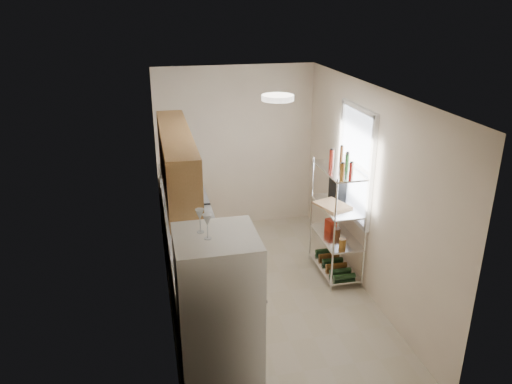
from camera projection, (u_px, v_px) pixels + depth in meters
room at (269, 200)px, 5.92m from camera, size 2.52×4.42×2.62m
counter_run at (192, 254)px, 6.44m from camera, size 0.63×3.51×0.90m
upper_cabinets at (177, 162)px, 5.61m from camera, size 0.33×2.20×0.72m
range_hood at (179, 174)px, 6.50m from camera, size 0.50×0.60×0.12m
window at (355, 164)px, 6.40m from camera, size 0.06×1.00×1.46m
bakers_rack at (339, 198)px, 6.47m from camera, size 0.45×0.90×1.73m
ceiling_dome at (278, 98)px, 5.19m from camera, size 0.34×0.34×0.05m
refrigerator at (219, 322)px, 4.44m from camera, size 0.70×0.70×1.71m
wine_glass_a at (207, 227)px, 4.04m from camera, size 0.08×0.08×0.22m
wine_glass_b at (200, 221)px, 4.15m from camera, size 0.08×0.08×0.21m
rice_cooker at (191, 215)px, 6.21m from camera, size 0.27×0.27×0.22m
frying_pan_large at (184, 203)px, 6.82m from camera, size 0.31×0.31×0.04m
frying_pan_small at (190, 205)px, 6.74m from camera, size 0.25×0.25×0.05m
cutting_board at (332, 205)px, 6.47m from camera, size 0.45×0.51×0.03m
espresso_machine at (338, 186)px, 6.78m from camera, size 0.18×0.25×0.27m
storage_bag at (331, 225)px, 6.79m from camera, size 0.13×0.16×0.16m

